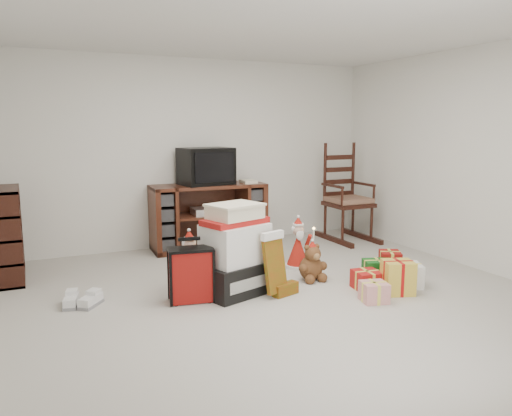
{
  "coord_description": "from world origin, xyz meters",
  "views": [
    {
      "loc": [
        -2.11,
        -3.98,
        1.62
      ],
      "look_at": [
        -0.0,
        0.6,
        0.78
      ],
      "focal_mm": 35.0,
      "sensor_mm": 36.0,
      "label": 1
    }
  ],
  "objects_px": {
    "santa_figurine": "(298,248)",
    "sneaker_pair": "(81,301)",
    "tv_stand": "(209,216)",
    "rocking_chair": "(345,206)",
    "red_suitcase": "(191,275)",
    "gift_cluster": "(386,274)",
    "crt_television": "(206,166)",
    "teddy_bear": "(311,265)",
    "mrs_claus_figurine": "(190,265)",
    "gift_pile": "(235,255)",
    "bookshelf": "(8,236)"
  },
  "relations": [
    {
      "from": "santa_figurine",
      "to": "sneaker_pair",
      "type": "bearing_deg",
      "value": -173.57
    },
    {
      "from": "tv_stand",
      "to": "rocking_chair",
      "type": "relative_size",
      "value": 1.06
    },
    {
      "from": "tv_stand",
      "to": "red_suitcase",
      "type": "distance_m",
      "value": 2.08
    },
    {
      "from": "sneaker_pair",
      "to": "gift_cluster",
      "type": "relative_size",
      "value": 0.36
    },
    {
      "from": "santa_figurine",
      "to": "crt_television",
      "type": "xyz_separation_m",
      "value": [
        -0.64,
        1.32,
        0.87
      ]
    },
    {
      "from": "teddy_bear",
      "to": "mrs_claus_figurine",
      "type": "height_order",
      "value": "mrs_claus_figurine"
    },
    {
      "from": "rocking_chair",
      "to": "gift_pile",
      "type": "xyz_separation_m",
      "value": [
        -2.33,
        -1.52,
        -0.11
      ]
    },
    {
      "from": "tv_stand",
      "to": "sneaker_pair",
      "type": "height_order",
      "value": "tv_stand"
    },
    {
      "from": "santa_figurine",
      "to": "gift_cluster",
      "type": "xyz_separation_m",
      "value": [
        0.47,
        -0.99,
        -0.1
      ]
    },
    {
      "from": "teddy_bear",
      "to": "gift_cluster",
      "type": "xyz_separation_m",
      "value": [
        0.57,
        -0.52,
        -0.04
      ]
    },
    {
      "from": "tv_stand",
      "to": "santa_figurine",
      "type": "xyz_separation_m",
      "value": [
        0.61,
        -1.32,
        -0.2
      ]
    },
    {
      "from": "bookshelf",
      "to": "crt_television",
      "type": "relative_size",
      "value": 1.38
    },
    {
      "from": "mrs_claus_figurine",
      "to": "crt_television",
      "type": "relative_size",
      "value": 0.82
    },
    {
      "from": "bookshelf",
      "to": "gift_pile",
      "type": "relative_size",
      "value": 1.14
    },
    {
      "from": "sneaker_pair",
      "to": "gift_cluster",
      "type": "distance_m",
      "value": 2.96
    },
    {
      "from": "bookshelf",
      "to": "teddy_bear",
      "type": "relative_size",
      "value": 2.56
    },
    {
      "from": "tv_stand",
      "to": "teddy_bear",
      "type": "xyz_separation_m",
      "value": [
        0.51,
        -1.8,
        -0.26
      ]
    },
    {
      "from": "gift_pile",
      "to": "crt_television",
      "type": "relative_size",
      "value": 1.21
    },
    {
      "from": "gift_pile",
      "to": "sneaker_pair",
      "type": "distance_m",
      "value": 1.47
    },
    {
      "from": "santa_figurine",
      "to": "crt_television",
      "type": "distance_m",
      "value": 1.7
    },
    {
      "from": "mrs_claus_figurine",
      "to": "gift_cluster",
      "type": "bearing_deg",
      "value": -25.53
    },
    {
      "from": "rocking_chair",
      "to": "santa_figurine",
      "type": "height_order",
      "value": "rocking_chair"
    },
    {
      "from": "gift_pile",
      "to": "santa_figurine",
      "type": "height_order",
      "value": "gift_pile"
    },
    {
      "from": "teddy_bear",
      "to": "santa_figurine",
      "type": "xyz_separation_m",
      "value": [
        0.1,
        0.48,
        0.06
      ]
    },
    {
      "from": "santa_figurine",
      "to": "gift_cluster",
      "type": "height_order",
      "value": "santa_figurine"
    },
    {
      "from": "santa_figurine",
      "to": "sneaker_pair",
      "type": "height_order",
      "value": "santa_figurine"
    },
    {
      "from": "tv_stand",
      "to": "gift_cluster",
      "type": "relative_size",
      "value": 1.4
    },
    {
      "from": "bookshelf",
      "to": "crt_television",
      "type": "height_order",
      "value": "crt_television"
    },
    {
      "from": "sneaker_pair",
      "to": "mrs_claus_figurine",
      "type": "bearing_deg",
      "value": 30.27
    },
    {
      "from": "bookshelf",
      "to": "santa_figurine",
      "type": "distance_m",
      "value": 3.13
    },
    {
      "from": "gift_pile",
      "to": "crt_television",
      "type": "xyz_separation_m",
      "value": [
        0.35,
        1.83,
        0.72
      ]
    },
    {
      "from": "bookshelf",
      "to": "santa_figurine",
      "type": "bearing_deg",
      "value": -16.4
    },
    {
      "from": "gift_pile",
      "to": "mrs_claus_figurine",
      "type": "relative_size",
      "value": 1.48
    },
    {
      "from": "crt_television",
      "to": "gift_pile",
      "type": "bearing_deg",
      "value": -109.26
    },
    {
      "from": "gift_pile",
      "to": "mrs_claus_figurine",
      "type": "bearing_deg",
      "value": 113.86
    },
    {
      "from": "gift_cluster",
      "to": "bookshelf",
      "type": "bearing_deg",
      "value": 151.59
    },
    {
      "from": "tv_stand",
      "to": "rocking_chair",
      "type": "bearing_deg",
      "value": -7.04
    },
    {
      "from": "teddy_bear",
      "to": "crt_television",
      "type": "height_order",
      "value": "crt_television"
    },
    {
      "from": "tv_stand",
      "to": "bookshelf",
      "type": "bearing_deg",
      "value": -167.46
    },
    {
      "from": "bookshelf",
      "to": "mrs_claus_figurine",
      "type": "relative_size",
      "value": 1.68
    },
    {
      "from": "teddy_bear",
      "to": "mrs_claus_figurine",
      "type": "distance_m",
      "value": 1.28
    },
    {
      "from": "rocking_chair",
      "to": "teddy_bear",
      "type": "relative_size",
      "value": 3.74
    },
    {
      "from": "tv_stand",
      "to": "santa_figurine",
      "type": "distance_m",
      "value": 1.47
    },
    {
      "from": "crt_television",
      "to": "sneaker_pair",
      "type": "bearing_deg",
      "value": -146.49
    },
    {
      "from": "red_suitcase",
      "to": "crt_television",
      "type": "distance_m",
      "value": 2.22
    },
    {
      "from": "rocking_chair",
      "to": "crt_television",
      "type": "distance_m",
      "value": 2.1
    },
    {
      "from": "santa_figurine",
      "to": "tv_stand",
      "type": "bearing_deg",
      "value": 114.98
    },
    {
      "from": "teddy_bear",
      "to": "mrs_claus_figurine",
      "type": "relative_size",
      "value": 0.65
    },
    {
      "from": "bookshelf",
      "to": "mrs_claus_figurine",
      "type": "distance_m",
      "value": 1.96
    },
    {
      "from": "bookshelf",
      "to": "red_suitcase",
      "type": "xyz_separation_m",
      "value": [
        1.54,
        -1.46,
        -0.21
      ]
    }
  ]
}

